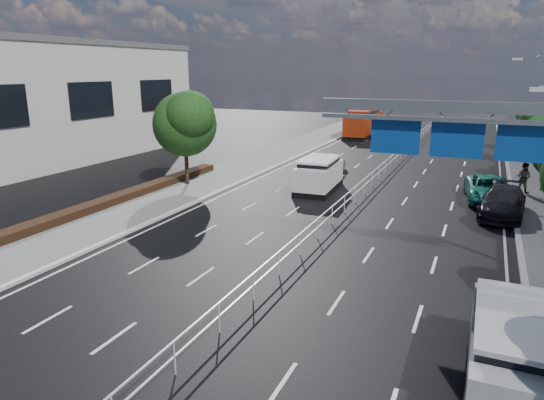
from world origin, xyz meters
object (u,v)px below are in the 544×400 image
at_px(silver_minivan, 516,356).
at_px(parked_car_teal, 489,190).
at_px(white_minivan, 319,175).
at_px(near_car_silver, 328,163).
at_px(overhead_gantry, 478,134).
at_px(near_car_dark, 384,133).
at_px(pedestrian_b, 523,177).
at_px(parked_car_dark, 503,202).
at_px(red_bus, 364,122).

height_order(silver_minivan, parked_car_teal, silver_minivan).
bearing_deg(white_minivan, near_car_silver, 97.84).
distance_m(overhead_gantry, silver_minivan, 9.37).
relative_size(white_minivan, near_car_dark, 1.21).
bearing_deg(near_car_silver, pedestrian_b, 173.32).
height_order(near_car_silver, parked_car_dark, near_car_silver).
height_order(white_minivan, near_car_silver, white_minivan).
distance_m(red_bus, pedestrian_b, 29.64).
relative_size(white_minivan, near_car_silver, 1.08).
relative_size(silver_minivan, pedestrian_b, 2.66).
relative_size(near_car_dark, parked_car_teal, 0.78).
xyz_separation_m(red_bus, parked_car_dark, (15.24, -30.57, -0.92)).
height_order(parked_car_teal, pedestrian_b, pedestrian_b).
relative_size(white_minivan, silver_minivan, 1.00).
xyz_separation_m(near_car_silver, parked_car_teal, (11.75, -4.24, -0.05)).
xyz_separation_m(overhead_gantry, silver_minivan, (1.56, -8.05, -4.53)).
height_order(overhead_gantry, red_bus, overhead_gantry).
distance_m(overhead_gantry, parked_car_dark, 10.29).
bearing_deg(near_car_dark, white_minivan, 84.82).
height_order(red_bus, parked_car_teal, red_bus).
bearing_deg(near_car_dark, red_bus, -42.75).
distance_m(near_car_dark, parked_car_dark, 30.91).
distance_m(near_car_silver, parked_car_dark, 14.42).
xyz_separation_m(near_car_dark, silver_minivan, (12.22, -45.41, 0.35)).
distance_m(overhead_gantry, parked_car_teal, 12.91).
bearing_deg(parked_car_teal, white_minivan, -178.83).
bearing_deg(parked_car_dark, overhead_gantry, -94.88).
height_order(silver_minivan, pedestrian_b, silver_minivan).
relative_size(overhead_gantry, parked_car_dark, 1.85).
xyz_separation_m(silver_minivan, pedestrian_b, (1.30, 22.99, 0.06)).
xyz_separation_m(overhead_gantry, parked_car_dark, (1.56, 8.97, -4.80)).
bearing_deg(silver_minivan, near_car_dark, 104.87).
distance_m(white_minivan, parked_car_teal, 10.74).
relative_size(red_bus, parked_car_dark, 2.01).
distance_m(overhead_gantry, pedestrian_b, 15.86).
xyz_separation_m(near_car_dark, pedestrian_b, (13.52, -22.42, 0.41)).
bearing_deg(parked_car_dark, white_minivan, 177.61).
bearing_deg(near_car_silver, near_car_dark, -92.22).
relative_size(white_minivan, parked_car_teal, 0.94).
height_order(overhead_gantry, white_minivan, overhead_gantry).
distance_m(red_bus, near_car_silver, 23.53).
relative_size(overhead_gantry, pedestrian_b, 5.18).
height_order(white_minivan, silver_minivan, white_minivan).
xyz_separation_m(white_minivan, near_car_silver, (-1.13, 5.75, -0.27)).
xyz_separation_m(overhead_gantry, red_bus, (-13.68, 39.54, -3.88)).
bearing_deg(parked_car_teal, overhead_gantry, -100.92).
bearing_deg(silver_minivan, parked_car_dark, 89.81).
bearing_deg(pedestrian_b, overhead_gantry, 104.58).
height_order(red_bus, parked_car_dark, red_bus).
relative_size(near_car_silver, parked_car_teal, 0.87).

